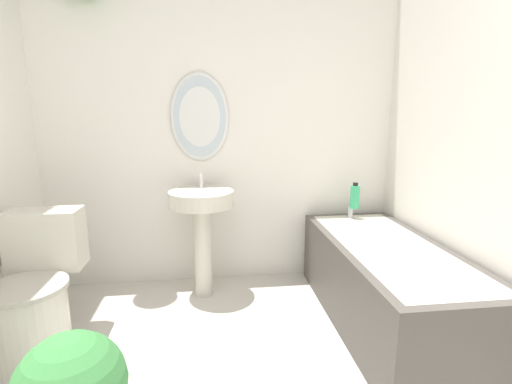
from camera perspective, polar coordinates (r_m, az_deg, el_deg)
name	(u,v)px	position (r m, az deg, el deg)	size (l,w,h in m)	color
wall_back	(213,113)	(2.75, -6.68, 12.00)	(2.68, 0.30, 2.40)	silver
wall_right	(512,126)	(2.12, 34.74, 8.33)	(0.06, 2.40, 2.40)	silver
toilet	(36,294)	(2.34, -30.78, -13.37)	(0.40, 0.58, 0.73)	beige
pedestal_sink	(202,216)	(2.56, -8.32, -3.68)	(0.44, 0.44, 0.85)	beige
bathtub	(386,283)	(2.42, 19.43, -13.04)	(0.63, 1.45, 0.58)	#4C4742
shampoo_bottle	(355,197)	(2.80, 14.96, -0.68)	(0.07, 0.07, 0.19)	#38B275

